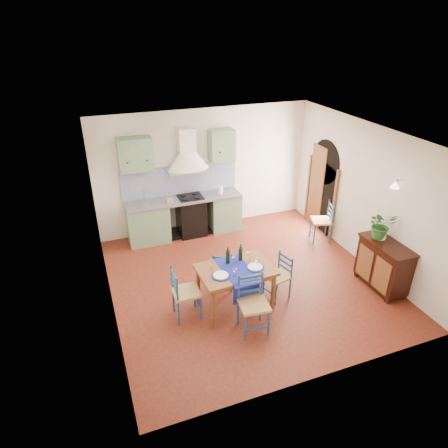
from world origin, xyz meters
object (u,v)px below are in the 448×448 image
(sideboard, at_px, (383,264))
(potted_plant, at_px, (381,225))
(chair_near, at_px, (253,304))
(dining_table, at_px, (236,273))

(sideboard, relative_size, potted_plant, 2.01)
(sideboard, xyz_separation_m, potted_plant, (-0.00, 0.24, 0.69))
(chair_near, relative_size, potted_plant, 1.85)
(chair_near, distance_m, potted_plant, 2.82)
(dining_table, xyz_separation_m, chair_near, (0.05, -0.61, -0.20))
(chair_near, height_order, potted_plant, potted_plant)
(potted_plant, bearing_deg, dining_table, 176.41)
(dining_table, distance_m, chair_near, 0.64)
(sideboard, bearing_deg, chair_near, -175.86)
(dining_table, height_order, chair_near, dining_table)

